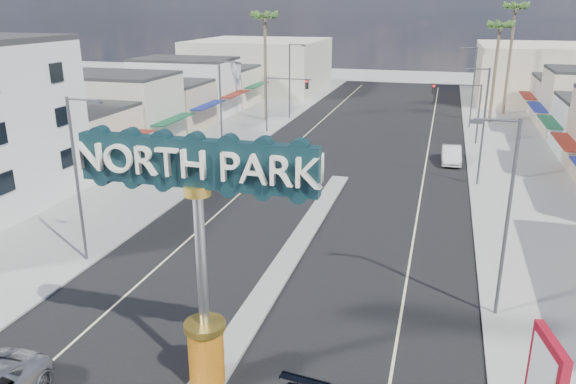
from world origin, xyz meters
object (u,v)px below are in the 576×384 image
Objects in this scene: streetlight_r_far at (472,83)px; car_parked_right at (451,155)px; gateway_sign at (200,237)px; palm_right_mid at (500,30)px; palm_left_far at (265,22)px; palm_right_far at (515,13)px; streetlight_l_mid at (223,108)px; streetlight_r_near at (504,210)px; streetlight_r_mid at (482,121)px; traffic_signal_left at (282,94)px; traffic_signal_right at (461,101)px; streetlight_l_far at (291,77)px; car_parked_left at (228,167)px; streetlight_l_near at (79,173)px.

car_parked_right is (-1.83, -15.77, -4.31)m from streetlight_r_far.
palm_right_mid reaches higher than gateway_sign.
palm_right_far is (28.00, 12.00, 0.89)m from palm_left_far.
streetlight_l_mid is 1.00× the size of streetlight_r_far.
streetlight_r_mid is at bearing 90.00° from streetlight_r_near.
streetlight_l_mid is 1.00× the size of streetlight_r_mid.
streetlight_l_mid is (-1.25, -13.99, 0.79)m from traffic_signal_left.
streetlight_l_mid is 0.64× the size of palm_right_far.
streetlight_r_mid is at bearing -98.12° from palm_right_far.
traffic_signal_right is at bearing -107.63° from palm_right_mid.
traffic_signal_left is 26.01m from palm_right_mid.
streetlight_r_mid is at bearing -46.52° from streetlight_l_far.
gateway_sign reaches higher than car_parked_right.
palm_right_far is (25.43, 32.00, 7.32)m from streetlight_l_mid.
palm_right_mid reaches higher than streetlight_r_near.
palm_right_far is (24.18, 18.01, 8.11)m from traffic_signal_left.
streetlight_r_near is 1.95× the size of car_parked_left.
palm_left_far is at bearing 145.54° from car_parked_right.
streetlight_r_mid is 31.47m from palm_left_far.
streetlight_r_near is at bearing -90.00° from streetlight_r_far.
palm_right_mid reaches higher than streetlight_r_far.
traffic_signal_left is 0.67× the size of streetlight_l_mid.
traffic_signal_left is at bearing -151.58° from palm_right_mid.
palm_left_far reaches higher than streetlight_r_far.
traffic_signal_right is 34.03m from streetlight_r_near.
traffic_signal_right is at bearing 83.79° from car_parked_right.
traffic_signal_right is 25.02m from car_parked_left.
streetlight_l_far is at bearing 37.92° from palm_left_far.
streetlight_l_near is 58.35m from palm_right_far.
streetlight_r_mid is at bearing -84.90° from traffic_signal_right.
gateway_sign is 13.19m from streetlight_l_near.
palm_left_far is at bearing -142.08° from streetlight_l_far.
traffic_signal_left is at bearing 144.50° from streetlight_r_mid.
palm_left_far is (-3.82, 6.01, 7.22)m from traffic_signal_left.
palm_right_far is at bearing 81.88° from streetlight_r_mid.
streetlight_l_near is 28.90m from streetlight_r_mid.
streetlight_l_near and streetlight_r_far have the same top height.
gateway_sign reaches higher than streetlight_r_far.
streetlight_r_near is 26.64m from car_parked_right.
streetlight_l_far reaches higher than car_parked_left.
streetlight_r_far is 1.95× the size of car_parked_right.
traffic_signal_left is 0.43× the size of palm_right_far.
palm_right_mid reaches higher than streetlight_l_mid.
gateway_sign is 1.99× the size of car_parked_right.
streetlight_l_near is at bearing -90.00° from streetlight_l_mid.
palm_right_mid reaches higher than streetlight_l_near.
traffic_signal_left is 0.50× the size of palm_right_mid.
streetlight_l_mid is 1.95× the size of car_parked_left.
streetlight_l_far is 1.00× the size of streetlight_r_far.
traffic_signal_right is 0.67× the size of streetlight_l_near.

